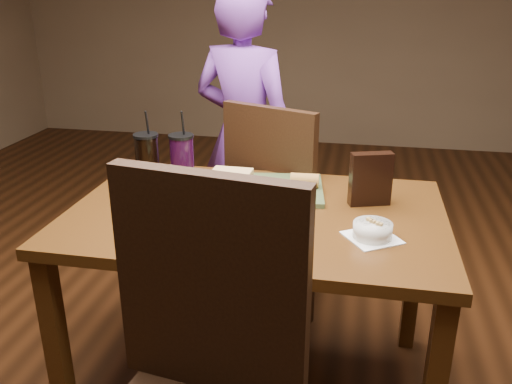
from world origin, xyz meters
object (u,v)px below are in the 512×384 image
diner (245,137)px  tray_far (267,189)px  sandwich_far (232,178)px  dining_table (256,234)px  baguette_near (236,237)px  chip_bag (371,179)px  sandwich_near (158,209)px  baguette_far (305,180)px  cup_berry (182,156)px  salad_bowl (215,212)px  soup_bowl (373,230)px  tray_near (208,226)px  chair_far (272,200)px  cup_cola (147,155)px

diner → tray_far: bearing=125.2°
sandwich_far → dining_table: bearing=-55.2°
diner → sandwich_far: diner is taller
baguette_near → chip_bag: (0.38, 0.45, 0.04)m
sandwich_near → sandwich_far: sandwich_far is taller
sandwich_near → baguette_far: size_ratio=0.97×
baguette_far → chip_bag: chip_bag is taller
baguette_far → cup_berry: bearing=172.5°
tray_far → salad_bowl: salad_bowl is taller
baguette_far → cup_berry: 0.51m
cup_berry → soup_bowl: bearing=-29.5°
diner → cup_berry: 0.64m
salad_bowl → tray_near: bearing=172.4°
chair_far → dining_table: bearing=-86.7°
cup_cola → sandwich_near: bearing=-64.1°
tray_far → sandwich_far: (-0.13, -0.01, 0.04)m
salad_bowl → cup_cola: (-0.41, 0.45, 0.03)m
sandwich_near → chip_bag: chip_bag is taller
diner → cup_cola: size_ratio=5.53×
cup_cola → chair_far: bearing=31.0°
diner → salad_bowl: 1.09m
sandwich_far → baguette_far: size_ratio=1.43×
sandwich_near → cup_cola: cup_cola is taller
salad_bowl → sandwich_near: salad_bowl is taller
diner → tray_near: 1.09m
sandwich_near → sandwich_far: size_ratio=0.67×
diner → sandwich_near: diner is taller
dining_table → tray_near: tray_near is taller
baguette_near → cup_berry: cup_berry is taller
sandwich_near → sandwich_far: (0.18, 0.33, 0.01)m
sandwich_far → chip_bag: size_ratio=0.80×
diner → baguette_far: diner is taller
tray_far → chip_bag: size_ratio=2.19×
baguette_near → chip_bag: 0.59m
dining_table → tray_near: bearing=-126.3°
dining_table → soup_bowl: soup_bowl is taller
baguette_far → sandwich_near: bearing=-141.4°
sandwich_far → baguette_near: baguette_near is taller
sandwich_far → cup_berry: 0.25m
diner → baguette_far: bearing=135.5°
dining_table → salad_bowl: (-0.10, -0.17, 0.15)m
chip_bag → chair_far: bearing=116.5°
chip_bag → baguette_near: bearing=-148.4°
diner → cup_cola: bearing=83.9°
salad_bowl → cup_cola: 0.60m
diner → sandwich_far: (0.11, -0.72, 0.04)m
soup_bowl → chip_bag: 0.29m
sandwich_near → chip_bag: bearing=21.8°
baguette_far → cup_cola: bearing=175.3°
salad_bowl → cup_berry: (-0.26, 0.46, 0.03)m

